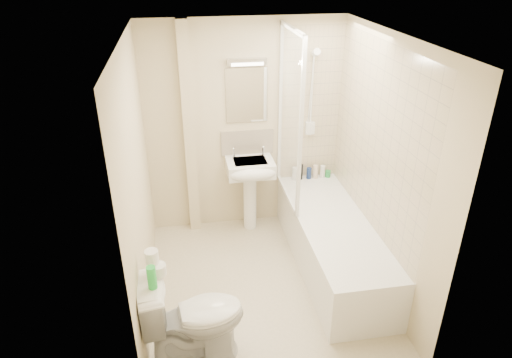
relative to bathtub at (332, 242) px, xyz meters
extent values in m
plane|color=beige|center=(-0.75, -0.20, -0.29)|extent=(2.50, 2.50, 0.00)
cube|color=beige|center=(-0.75, 1.05, 0.91)|extent=(2.20, 0.02, 2.40)
cube|color=beige|center=(-1.85, -0.20, 0.91)|extent=(0.02, 2.50, 2.40)
cube|color=beige|center=(0.35, -0.20, 0.91)|extent=(0.02, 2.50, 2.40)
cube|color=white|center=(-0.75, -0.20, 2.11)|extent=(2.20, 2.50, 0.02)
cube|color=beige|center=(0.00, 1.04, 1.14)|extent=(0.70, 0.01, 1.75)
cube|color=beige|center=(0.34, 0.00, 1.14)|extent=(0.01, 2.10, 1.75)
cube|color=beige|center=(-1.37, 0.99, 0.91)|extent=(0.12, 0.12, 2.40)
cube|color=beige|center=(-0.72, 1.04, 0.74)|extent=(0.60, 0.02, 0.30)
cube|color=white|center=(-0.72, 1.04, 1.29)|extent=(0.46, 0.01, 0.60)
cube|color=silver|center=(-0.72, 1.02, 1.66)|extent=(0.42, 0.07, 0.07)
cube|color=white|center=(0.00, 0.00, -0.01)|extent=(0.70, 2.10, 0.55)
cube|color=white|center=(0.00, 0.00, 0.21)|extent=(0.56, 1.96, 0.05)
cube|color=white|center=(-0.35, 0.60, 1.16)|extent=(0.01, 0.90, 1.80)
cube|color=white|center=(-0.35, 1.03, 1.16)|extent=(0.04, 0.04, 1.80)
cube|color=white|center=(-0.35, 0.15, 1.16)|extent=(0.04, 0.04, 1.80)
cube|color=white|center=(-0.35, 0.60, 2.04)|extent=(0.04, 0.90, 0.04)
cube|color=white|center=(-0.35, 0.60, 0.28)|extent=(0.04, 0.90, 0.03)
cylinder|color=white|center=(0.00, 1.02, 1.26)|extent=(0.02, 0.02, 0.90)
cylinder|color=white|center=(0.00, 1.02, 0.81)|extent=(0.05, 0.05, 0.02)
cylinder|color=white|center=(0.00, 1.02, 1.71)|extent=(0.05, 0.05, 0.02)
cylinder|color=white|center=(0.00, 0.95, 1.74)|extent=(0.08, 0.11, 0.11)
cube|color=white|center=(0.00, 1.01, 0.88)|extent=(0.10, 0.05, 0.14)
cylinder|color=white|center=(-0.02, 0.99, 1.31)|extent=(0.01, 0.13, 0.84)
cylinder|color=white|center=(-0.72, 0.88, 0.06)|extent=(0.15, 0.15, 0.71)
cube|color=white|center=(-0.72, 0.85, 0.52)|extent=(0.53, 0.40, 0.16)
ellipsoid|color=white|center=(-0.72, 0.68, 0.52)|extent=(0.53, 0.22, 0.16)
cube|color=silver|center=(-0.72, 0.85, 0.58)|extent=(0.36, 0.26, 0.04)
cylinder|color=white|center=(-0.89, 0.96, 0.65)|extent=(0.03, 0.03, 0.10)
cylinder|color=white|center=(-0.55, 0.96, 0.65)|extent=(0.03, 0.03, 0.10)
sphere|color=white|center=(-0.89, 0.96, 0.71)|extent=(0.04, 0.04, 0.04)
sphere|color=white|center=(-0.55, 0.96, 0.71)|extent=(0.04, 0.04, 0.04)
cylinder|color=silver|center=(-0.17, 0.96, 0.34)|extent=(0.06, 0.06, 0.16)
cylinder|color=black|center=(-0.10, 0.96, 0.36)|extent=(0.06, 0.06, 0.19)
cylinder|color=navy|center=(0.00, 0.96, 0.33)|extent=(0.06, 0.06, 0.14)
cylinder|color=beige|center=(0.08, 0.96, 0.34)|extent=(0.06, 0.06, 0.16)
cylinder|color=white|center=(0.17, 0.96, 0.34)|extent=(0.06, 0.06, 0.15)
cylinder|color=green|center=(0.24, 0.96, 0.30)|extent=(0.06, 0.06, 0.08)
imported|color=white|center=(-1.47, -0.97, 0.12)|extent=(0.66, 0.92, 0.82)
cylinder|color=white|center=(-1.70, -0.91, 0.57)|extent=(0.12, 0.12, 0.09)
cylinder|color=white|center=(-1.74, -0.87, 0.67)|extent=(0.10, 0.10, 0.11)
cylinder|color=green|center=(-1.74, -1.05, 0.62)|extent=(0.07, 0.07, 0.18)
camera|label=1|loc=(-1.44, -3.72, 2.72)|focal=32.00mm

